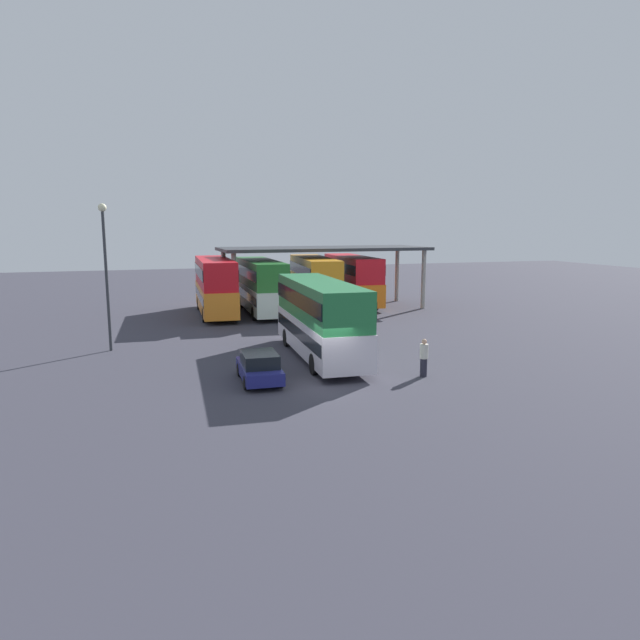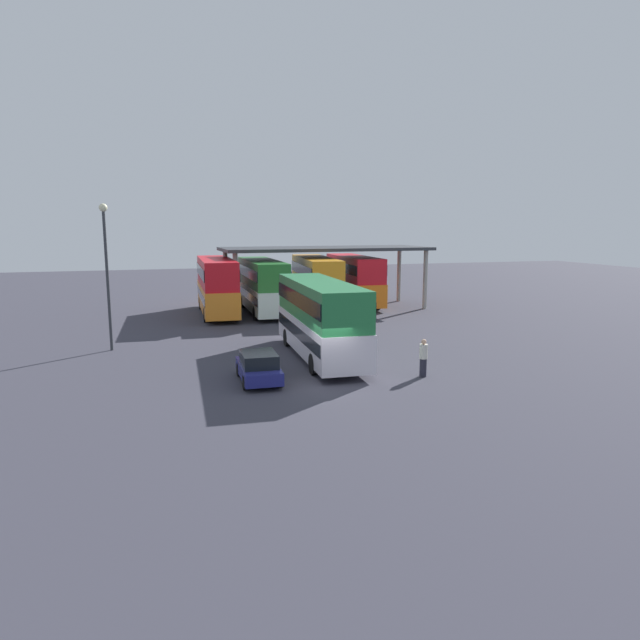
{
  "view_description": "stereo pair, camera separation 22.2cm",
  "coord_description": "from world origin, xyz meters",
  "px_view_note": "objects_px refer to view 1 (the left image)",
  "views": [
    {
      "loc": [
        -7.25,
        -22.78,
        6.84
      ],
      "look_at": [
        1.34,
        4.74,
        2.0
      ],
      "focal_mm": 31.67,
      "sensor_mm": 36.0,
      "label": 1
    },
    {
      "loc": [
        -7.04,
        -22.84,
        6.84
      ],
      "look_at": [
        1.34,
        4.74,
        2.0
      ],
      "focal_mm": 31.67,
      "sensor_mm": 36.0,
      "label": 2
    }
  ],
  "objects_px": {
    "double_decker_main": "(320,316)",
    "double_decker_end_of_row": "(352,278)",
    "double_decker_mid_row": "(261,284)",
    "parked_hatchback": "(259,367)",
    "double_decker_near_canopy": "(215,284)",
    "lamppost_tall": "(105,260)",
    "double_decker_far_right": "(314,282)",
    "pedestrian_waiting": "(424,358)"
  },
  "relations": [
    {
      "from": "double_decker_main",
      "to": "double_decker_end_of_row",
      "type": "distance_m",
      "value": 20.21
    },
    {
      "from": "double_decker_mid_row",
      "to": "parked_hatchback",
      "type": "bearing_deg",
      "value": 169.62
    },
    {
      "from": "double_decker_mid_row",
      "to": "double_decker_end_of_row",
      "type": "bearing_deg",
      "value": -73.87
    },
    {
      "from": "parked_hatchback",
      "to": "double_decker_near_canopy",
      "type": "height_order",
      "value": "double_decker_near_canopy"
    },
    {
      "from": "double_decker_main",
      "to": "double_decker_near_canopy",
      "type": "height_order",
      "value": "double_decker_near_canopy"
    },
    {
      "from": "double_decker_end_of_row",
      "to": "lamppost_tall",
      "type": "distance_m",
      "value": 23.46
    },
    {
      "from": "double_decker_far_right",
      "to": "parked_hatchback",
      "type": "bearing_deg",
      "value": 162.67
    },
    {
      "from": "double_decker_far_right",
      "to": "double_decker_near_canopy",
      "type": "bearing_deg",
      "value": 93.11
    },
    {
      "from": "double_decker_far_right",
      "to": "lamppost_tall",
      "type": "xyz_separation_m",
      "value": [
        -15.0,
        -10.68,
        2.66
      ]
    },
    {
      "from": "double_decker_mid_row",
      "to": "lamppost_tall",
      "type": "xyz_separation_m",
      "value": [
        -10.66,
        -10.95,
        2.73
      ]
    },
    {
      "from": "lamppost_tall",
      "to": "double_decker_near_canopy",
      "type": "bearing_deg",
      "value": 57.24
    },
    {
      "from": "double_decker_near_canopy",
      "to": "lamppost_tall",
      "type": "xyz_separation_m",
      "value": [
        -7.13,
        -11.09,
        2.65
      ]
    },
    {
      "from": "double_decker_mid_row",
      "to": "double_decker_end_of_row",
      "type": "xyz_separation_m",
      "value": [
        8.53,
        2.27,
        0.03
      ]
    },
    {
      "from": "parked_hatchback",
      "to": "double_decker_near_canopy",
      "type": "bearing_deg",
      "value": 0.79
    },
    {
      "from": "double_decker_main",
      "to": "double_decker_near_canopy",
      "type": "relative_size",
      "value": 1.0
    },
    {
      "from": "double_decker_main",
      "to": "pedestrian_waiting",
      "type": "distance_m",
      "value": 6.19
    },
    {
      "from": "double_decker_mid_row",
      "to": "pedestrian_waiting",
      "type": "height_order",
      "value": "double_decker_mid_row"
    },
    {
      "from": "parked_hatchback",
      "to": "pedestrian_waiting",
      "type": "bearing_deg",
      "value": -97.88
    },
    {
      "from": "double_decker_near_canopy",
      "to": "lamppost_tall",
      "type": "height_order",
      "value": "lamppost_tall"
    },
    {
      "from": "parked_hatchback",
      "to": "double_decker_far_right",
      "type": "xyz_separation_m",
      "value": [
        8.39,
        19.4,
        1.69
      ]
    },
    {
      "from": "double_decker_main",
      "to": "lamppost_tall",
      "type": "height_order",
      "value": "lamppost_tall"
    },
    {
      "from": "double_decker_near_canopy",
      "to": "double_decker_mid_row",
      "type": "bearing_deg",
      "value": -90.11
    },
    {
      "from": "double_decker_far_right",
      "to": "lamppost_tall",
      "type": "relative_size",
      "value": 1.34
    },
    {
      "from": "double_decker_end_of_row",
      "to": "lamppost_tall",
      "type": "relative_size",
      "value": 1.29
    },
    {
      "from": "pedestrian_waiting",
      "to": "double_decker_far_right",
      "type": "bearing_deg",
      "value": -41.4
    },
    {
      "from": "parked_hatchback",
      "to": "lamppost_tall",
      "type": "bearing_deg",
      "value": 39.48
    },
    {
      "from": "lamppost_tall",
      "to": "double_decker_end_of_row",
      "type": "bearing_deg",
      "value": 34.57
    },
    {
      "from": "double_decker_end_of_row",
      "to": "pedestrian_waiting",
      "type": "height_order",
      "value": "double_decker_end_of_row"
    },
    {
      "from": "double_decker_far_right",
      "to": "double_decker_end_of_row",
      "type": "relative_size",
      "value": 1.04
    },
    {
      "from": "lamppost_tall",
      "to": "pedestrian_waiting",
      "type": "xyz_separation_m",
      "value": [
        13.97,
        -10.04,
        -4.14
      ]
    },
    {
      "from": "parked_hatchback",
      "to": "double_decker_mid_row",
      "type": "bearing_deg",
      "value": -9.32
    },
    {
      "from": "double_decker_main",
      "to": "double_decker_far_right",
      "type": "relative_size",
      "value": 0.98
    },
    {
      "from": "double_decker_near_canopy",
      "to": "pedestrian_waiting",
      "type": "distance_m",
      "value": 22.25
    },
    {
      "from": "double_decker_main",
      "to": "parked_hatchback",
      "type": "xyz_separation_m",
      "value": [
        -3.94,
        -3.66,
        -1.54
      ]
    },
    {
      "from": "lamppost_tall",
      "to": "pedestrian_waiting",
      "type": "bearing_deg",
      "value": -35.69
    },
    {
      "from": "double_decker_far_right",
      "to": "pedestrian_waiting",
      "type": "distance_m",
      "value": 20.8
    },
    {
      "from": "pedestrian_waiting",
      "to": "double_decker_end_of_row",
      "type": "bearing_deg",
      "value": -51.2
    },
    {
      "from": "parked_hatchback",
      "to": "double_decker_far_right",
      "type": "relative_size",
      "value": 0.35
    },
    {
      "from": "double_decker_mid_row",
      "to": "pedestrian_waiting",
      "type": "distance_m",
      "value": 21.3
    },
    {
      "from": "parked_hatchback",
      "to": "double_decker_far_right",
      "type": "bearing_deg",
      "value": -21.08
    },
    {
      "from": "double_decker_near_canopy",
      "to": "lamppost_tall",
      "type": "relative_size",
      "value": 1.31
    },
    {
      "from": "double_decker_near_canopy",
      "to": "double_decker_end_of_row",
      "type": "xyz_separation_m",
      "value": [
        12.05,
        2.14,
        -0.05
      ]
    }
  ]
}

